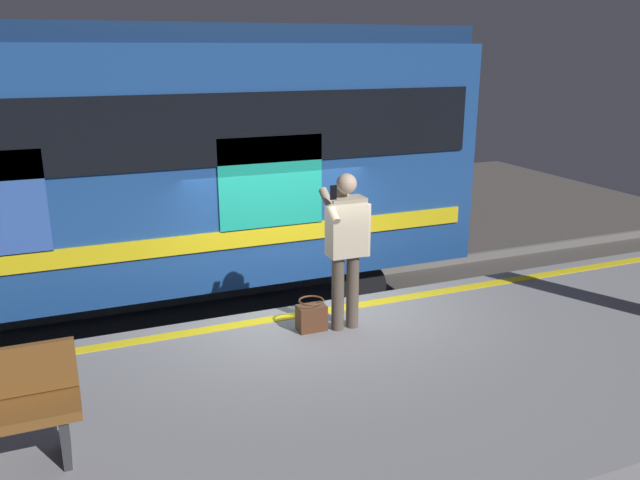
# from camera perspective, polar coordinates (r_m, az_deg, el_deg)

# --- Properties ---
(ground_plane) EXTENTS (25.19, 25.19, 0.00)m
(ground_plane) POSITION_cam_1_polar(r_m,az_deg,el_deg) (8.41, -1.36, -12.21)
(ground_plane) COLOR #4C4742
(platform) EXTENTS (14.20, 3.93, 1.03)m
(platform) POSITION_cam_1_polar(r_m,az_deg,el_deg) (6.61, 5.01, -15.90)
(platform) COLOR gray
(platform) RESTS_ON ground
(safety_line) EXTENTS (13.91, 0.16, 0.01)m
(safety_line) POSITION_cam_1_polar(r_m,az_deg,el_deg) (7.70, -0.60, -6.47)
(safety_line) COLOR yellow
(safety_line) RESTS_ON platform
(track_rail_near) EXTENTS (18.45, 0.08, 0.16)m
(track_rail_near) POSITION_cam_1_polar(r_m,az_deg,el_deg) (9.80, -4.92, -7.35)
(track_rail_near) COLOR slate
(track_rail_near) RESTS_ON ground
(track_rail_far) EXTENTS (18.45, 0.08, 0.16)m
(track_rail_far) POSITION_cam_1_polar(r_m,az_deg,el_deg) (11.08, -7.18, -4.51)
(track_rail_far) COLOR slate
(track_rail_far) RESTS_ON ground
(train_carriage) EXTENTS (9.78, 2.84, 4.21)m
(train_carriage) POSITION_cam_1_polar(r_m,az_deg,el_deg) (9.42, -17.19, 7.26)
(train_carriage) COLOR #1E478C
(train_carriage) RESTS_ON ground
(passenger) EXTENTS (0.57, 0.55, 1.77)m
(passenger) POSITION_cam_1_polar(r_m,az_deg,el_deg) (6.96, 2.31, 0.09)
(passenger) COLOR brown
(passenger) RESTS_ON platform
(handbag) EXTENTS (0.32, 0.29, 0.36)m
(handbag) POSITION_cam_1_polar(r_m,az_deg,el_deg) (7.20, -0.77, -6.81)
(handbag) COLOR #59331E
(handbag) RESTS_ON platform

